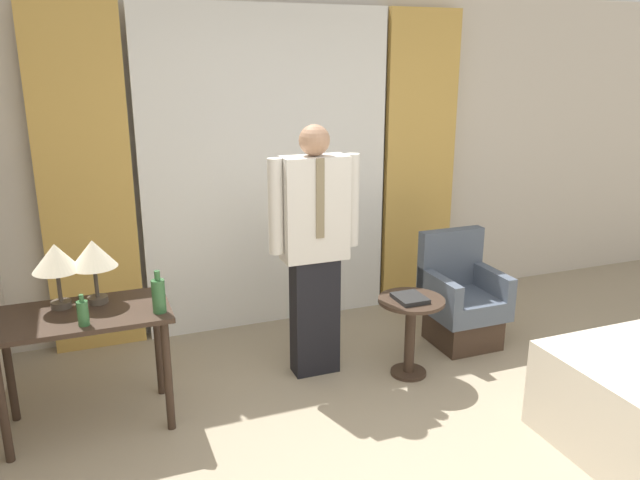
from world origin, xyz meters
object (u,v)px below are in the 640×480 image
object	(u,v)px
book	(410,298)
table_lamp_right	(93,256)
person	(315,243)
side_table	(410,324)
bottle_by_lamp	(159,295)
table_lamp_left	(56,260)
desk	(83,332)
armchair	(461,303)
bottle_near_edge	(83,313)

from	to	relation	value
book	table_lamp_right	bearing A→B (deg)	171.81
person	side_table	world-z (taller)	person
bottle_by_lamp	person	distance (m)	1.14
book	table_lamp_left	bearing A→B (deg)	172.57
person	table_lamp_left	bearing A→B (deg)	-179.30
table_lamp_right	book	xyz separation A→B (m)	(2.01, -0.29, -0.45)
desk	person	size ratio (longest dim) A/B	0.57
table_lamp_left	armchair	size ratio (longest dim) A/B	0.45
person	side_table	bearing A→B (deg)	-25.72
desk	armchair	distance (m)	2.79
desk	side_table	bearing A→B (deg)	-3.89
table_lamp_left	armchair	world-z (taller)	table_lamp_left
table_lamp_right	bottle_by_lamp	bearing A→B (deg)	-40.56
table_lamp_left	bottle_by_lamp	world-z (taller)	table_lamp_left
bottle_by_lamp	armchair	size ratio (longest dim) A/B	0.29
table_lamp_right	armchair	bearing A→B (deg)	1.21
desk	table_lamp_right	size ratio (longest dim) A/B	2.56
desk	book	distance (m)	2.12
bottle_by_lamp	person	world-z (taller)	person
desk	side_table	distance (m)	2.15
side_table	book	world-z (taller)	book
side_table	book	distance (m)	0.20
bottle_by_lamp	side_table	size ratio (longest dim) A/B	0.45
bottle_near_edge	book	size ratio (longest dim) A/B	0.80
bottle_near_edge	side_table	xyz separation A→B (m)	(2.12, 0.05, -0.43)
side_table	table_lamp_left	bearing A→B (deg)	173.06
bottle_by_lamp	side_table	world-z (taller)	bottle_by_lamp
table_lamp_left	person	size ratio (longest dim) A/B	0.22
person	book	world-z (taller)	person
table_lamp_left	table_lamp_right	distance (m)	0.21
bottle_near_edge	person	distance (m)	1.55
person	armchair	xyz separation A→B (m)	(1.24, 0.04, -0.63)
side_table	book	bearing A→B (deg)	-143.99
side_table	person	bearing A→B (deg)	154.28
table_lamp_left	armchair	distance (m)	2.96
table_lamp_left	side_table	size ratio (longest dim) A/B	0.69
desk	person	distance (m)	1.57
bottle_near_edge	table_lamp_right	bearing A→B (deg)	74.92
side_table	bottle_by_lamp	bearing A→B (deg)	-179.58
desk	person	world-z (taller)	person
table_lamp_left	bottle_by_lamp	distance (m)	0.64
person	armchair	distance (m)	1.40
bottle_by_lamp	armchair	distance (m)	2.42
bottle_near_edge	person	bearing A→B (deg)	12.77
desk	bottle_by_lamp	xyz separation A→B (m)	(0.44, -0.16, 0.23)
armchair	side_table	world-z (taller)	armchair
table_lamp_right	book	world-z (taller)	table_lamp_right
table_lamp_right	person	bearing A→B (deg)	0.80
table_lamp_right	armchair	xyz separation A→B (m)	(2.67, 0.06, -0.71)
book	bottle_near_edge	bearing A→B (deg)	-179.09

